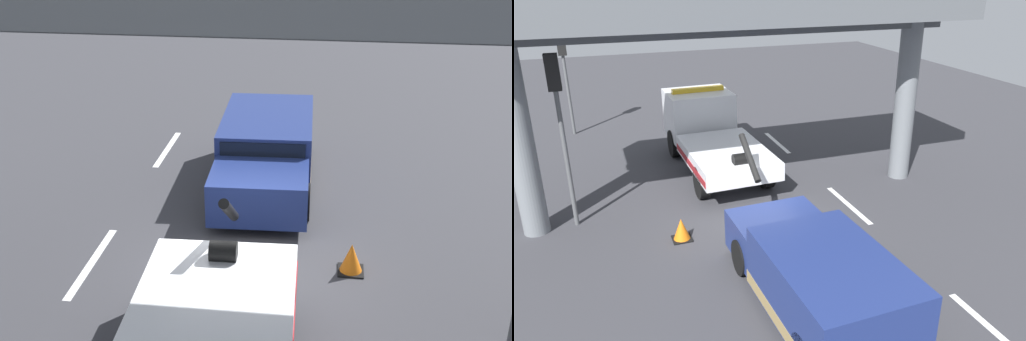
% 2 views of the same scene
% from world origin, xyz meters
% --- Properties ---
extents(ground_plane, '(60.00, 40.00, 0.10)m').
position_xyz_m(ground_plane, '(0.00, 0.00, -0.05)').
color(ground_plane, '#38383D').
extents(lane_stripe_west, '(2.60, 0.16, 0.01)m').
position_xyz_m(lane_stripe_west, '(-6.00, -2.99, 0.00)').
color(lane_stripe_west, silver).
rests_on(lane_stripe_west, ground).
extents(lane_stripe_mid, '(2.60, 0.16, 0.01)m').
position_xyz_m(lane_stripe_mid, '(0.00, -2.99, 0.00)').
color(lane_stripe_mid, silver).
rests_on(lane_stripe_mid, ground).
extents(towed_van_green, '(5.27, 2.37, 1.58)m').
position_xyz_m(towed_van_green, '(-4.15, -0.00, 0.78)').
color(towed_van_green, navy).
rests_on(towed_van_green, ground).
extents(traffic_cone_orange, '(0.50, 0.50, 0.59)m').
position_xyz_m(traffic_cone_orange, '(-0.31, 2.06, 0.28)').
color(traffic_cone_orange, orange).
rests_on(traffic_cone_orange, ground).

